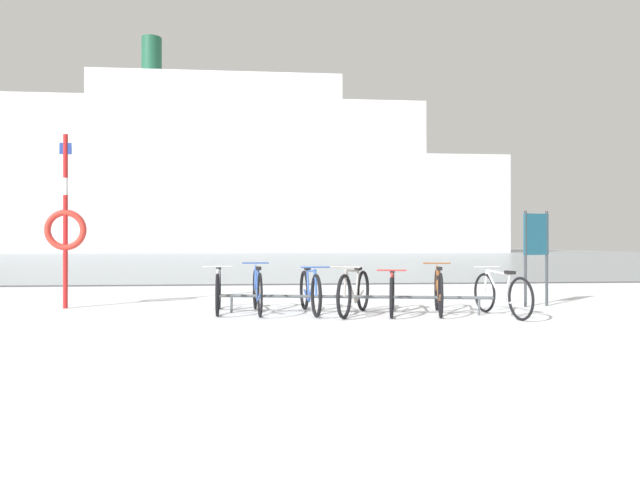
{
  "coord_description": "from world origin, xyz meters",
  "views": [
    {
      "loc": [
        -2.33,
        -5.73,
        1.18
      ],
      "look_at": [
        -1.2,
        6.78,
        1.21
      ],
      "focal_mm": 32.29,
      "sensor_mm": 36.0,
      "label": 1
    }
  ],
  "objects_px": {
    "bicycle_3": "(354,292)",
    "bicycle_6": "(501,294)",
    "bicycle_0": "(218,291)",
    "bicycle_4": "(392,293)",
    "bicycle_1": "(257,290)",
    "bicycle_2": "(310,292)",
    "bicycle_5": "(438,291)",
    "ferry_ship": "(228,181)",
    "rescue_post": "(65,225)",
    "info_sign": "(536,243)"
  },
  "relations": [
    {
      "from": "bicycle_1",
      "to": "bicycle_6",
      "type": "bearing_deg",
      "value": -11.06
    },
    {
      "from": "bicycle_4",
      "to": "info_sign",
      "type": "relative_size",
      "value": 0.94
    },
    {
      "from": "bicycle_6",
      "to": "bicycle_1",
      "type": "bearing_deg",
      "value": 168.94
    },
    {
      "from": "bicycle_5",
      "to": "rescue_post",
      "type": "xyz_separation_m",
      "value": [
        -6.32,
        1.37,
        1.09
      ]
    },
    {
      "from": "bicycle_5",
      "to": "ferry_ship",
      "type": "distance_m",
      "value": 56.8
    },
    {
      "from": "bicycle_1",
      "to": "bicycle_6",
      "type": "distance_m",
      "value": 3.91
    },
    {
      "from": "info_sign",
      "to": "rescue_post",
      "type": "xyz_separation_m",
      "value": [
        -8.41,
        0.46,
        0.3
      ]
    },
    {
      "from": "bicycle_0",
      "to": "bicycle_5",
      "type": "bearing_deg",
      "value": -8.17
    },
    {
      "from": "bicycle_2",
      "to": "bicycle_6",
      "type": "xyz_separation_m",
      "value": [
        2.98,
        -0.63,
        -0.01
      ]
    },
    {
      "from": "bicycle_0",
      "to": "rescue_post",
      "type": "xyz_separation_m",
      "value": [
        -2.74,
        0.85,
        1.1
      ]
    },
    {
      "from": "bicycle_5",
      "to": "bicycle_6",
      "type": "xyz_separation_m",
      "value": [
        0.91,
        -0.36,
        -0.02
      ]
    },
    {
      "from": "bicycle_0",
      "to": "bicycle_3",
      "type": "relative_size",
      "value": 1.03
    },
    {
      "from": "bicycle_2",
      "to": "bicycle_3",
      "type": "bearing_deg",
      "value": -19.14
    },
    {
      "from": "bicycle_2",
      "to": "ferry_ship",
      "type": "xyz_separation_m",
      "value": [
        -5.12,
        55.57,
        7.61
      ]
    },
    {
      "from": "bicycle_4",
      "to": "bicycle_6",
      "type": "relative_size",
      "value": 0.97
    },
    {
      "from": "bicycle_0",
      "to": "bicycle_6",
      "type": "distance_m",
      "value": 4.57
    },
    {
      "from": "bicycle_3",
      "to": "bicycle_5",
      "type": "xyz_separation_m",
      "value": [
        1.38,
        -0.03,
        0.01
      ]
    },
    {
      "from": "bicycle_3",
      "to": "rescue_post",
      "type": "height_order",
      "value": "rescue_post"
    },
    {
      "from": "bicycle_0",
      "to": "bicycle_5",
      "type": "xyz_separation_m",
      "value": [
        3.58,
        -0.51,
        0.01
      ]
    },
    {
      "from": "bicycle_3",
      "to": "bicycle_4",
      "type": "xyz_separation_m",
      "value": [
        0.63,
        0.02,
        -0.02
      ]
    },
    {
      "from": "bicycle_4",
      "to": "bicycle_6",
      "type": "height_order",
      "value": "bicycle_6"
    },
    {
      "from": "bicycle_2",
      "to": "bicycle_3",
      "type": "distance_m",
      "value": 0.73
    },
    {
      "from": "rescue_post",
      "to": "ferry_ship",
      "type": "xyz_separation_m",
      "value": [
        -0.88,
        54.46,
        6.51
      ]
    },
    {
      "from": "bicycle_5",
      "to": "info_sign",
      "type": "distance_m",
      "value": 2.41
    },
    {
      "from": "bicycle_5",
      "to": "info_sign",
      "type": "bearing_deg",
      "value": 23.44
    },
    {
      "from": "bicycle_0",
      "to": "ferry_ship",
      "type": "xyz_separation_m",
      "value": [
        -3.62,
        55.32,
        7.61
      ]
    },
    {
      "from": "bicycle_3",
      "to": "bicycle_5",
      "type": "bearing_deg",
      "value": -1.05
    },
    {
      "from": "bicycle_2",
      "to": "bicycle_5",
      "type": "relative_size",
      "value": 1.03
    },
    {
      "from": "bicycle_4",
      "to": "bicycle_6",
      "type": "distance_m",
      "value": 1.71
    },
    {
      "from": "bicycle_3",
      "to": "bicycle_6",
      "type": "xyz_separation_m",
      "value": [
        2.29,
        -0.39,
        -0.01
      ]
    },
    {
      "from": "bicycle_4",
      "to": "rescue_post",
      "type": "bearing_deg",
      "value": 166.64
    },
    {
      "from": "bicycle_4",
      "to": "rescue_post",
      "type": "distance_m",
      "value": 5.83
    },
    {
      "from": "ferry_ship",
      "to": "bicycle_3",
      "type": "bearing_deg",
      "value": -84.05
    },
    {
      "from": "bicycle_0",
      "to": "bicycle_4",
      "type": "bearing_deg",
      "value": -9.41
    },
    {
      "from": "bicycle_0",
      "to": "bicycle_4",
      "type": "distance_m",
      "value": 2.87
    },
    {
      "from": "rescue_post",
      "to": "ferry_ship",
      "type": "distance_m",
      "value": 54.86
    },
    {
      "from": "bicycle_1",
      "to": "bicycle_2",
      "type": "distance_m",
      "value": 0.87
    },
    {
      "from": "bicycle_1",
      "to": "bicycle_4",
      "type": "distance_m",
      "value": 2.21
    },
    {
      "from": "bicycle_4",
      "to": "info_sign",
      "type": "bearing_deg",
      "value": 16.83
    },
    {
      "from": "bicycle_5",
      "to": "bicycle_6",
      "type": "bearing_deg",
      "value": -21.88
    },
    {
      "from": "bicycle_1",
      "to": "bicycle_4",
      "type": "bearing_deg",
      "value": -8.9
    },
    {
      "from": "bicycle_3",
      "to": "bicycle_6",
      "type": "height_order",
      "value": "bicycle_3"
    },
    {
      "from": "bicycle_2",
      "to": "ferry_ship",
      "type": "bearing_deg",
      "value": 95.27
    },
    {
      "from": "bicycle_0",
      "to": "info_sign",
      "type": "height_order",
      "value": "info_sign"
    },
    {
      "from": "bicycle_0",
      "to": "bicycle_4",
      "type": "xyz_separation_m",
      "value": [
        2.83,
        -0.47,
        -0.02
      ]
    },
    {
      "from": "bicycle_4",
      "to": "bicycle_5",
      "type": "distance_m",
      "value": 0.76
    },
    {
      "from": "bicycle_2",
      "to": "bicycle_6",
      "type": "relative_size",
      "value": 1.02
    },
    {
      "from": "info_sign",
      "to": "ferry_ship",
      "type": "distance_m",
      "value": 56.12
    },
    {
      "from": "bicycle_0",
      "to": "bicycle_4",
      "type": "relative_size",
      "value": 1.03
    },
    {
      "from": "bicycle_0",
      "to": "bicycle_2",
      "type": "relative_size",
      "value": 0.99
    }
  ]
}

